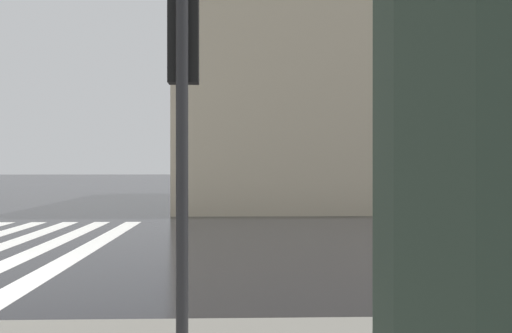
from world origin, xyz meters
name	(u,v)px	position (x,y,z in m)	size (l,w,h in m)	color
haussmann_block_corner	(442,27)	(21.88, -15.23, 8.87)	(18.76, 25.71, 18.10)	beige
traffic_signal_post	(183,91)	(-3.76, -4.11, 2.57)	(0.44, 0.30, 3.35)	#232326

